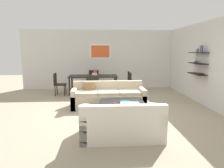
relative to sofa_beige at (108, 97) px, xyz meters
The scene contains 20 objects.
ground_plane 0.46m from the sofa_beige, 71.76° to the right, with size 18.00×18.00×0.00m, color tan.
back_wall_unit 3.39m from the sofa_beige, 82.83° to the left, with size 8.40×0.09×2.70m.
right_wall_shelf_unit 3.32m from the sofa_beige, ahead, with size 0.34×8.20×2.70m.
sofa_beige is the anchor object (origin of this frame).
loveseat_white 2.36m from the sofa_beige, 85.94° to the right, with size 1.65×0.90×0.78m.
coffee_table 1.19m from the sofa_beige, 73.38° to the right, with size 1.21×1.09×0.38m.
decorative_bowl 1.20m from the sofa_beige, 69.75° to the right, with size 0.31×0.31×0.07m.
candle_jar 1.34m from the sofa_beige, 65.59° to the right, with size 0.09×0.09×0.07m, color silver.
apple_on_coffee_table 1.29m from the sofa_beige, 85.56° to the right, with size 0.08×0.08×0.08m, color red.
dining_table 2.09m from the sofa_beige, 104.87° to the left, with size 1.96×0.89×0.75m.
dining_chair_head 2.89m from the sofa_beige, 100.52° to the left, with size 0.44×0.44×0.88m.
dining_chair_right_far 2.36m from the sofa_beige, 68.47° to the left, with size 0.44×0.44×0.88m.
dining_chair_foot 1.27m from the sofa_beige, 114.95° to the left, with size 0.44×0.44×0.88m.
dining_chair_left_near 2.62m from the sofa_beige, 137.03° to the left, with size 0.44×0.44×0.88m.
dining_chair_right_near 1.99m from the sofa_beige, 64.22° to the left, with size 0.44×0.44×0.88m.
wine_glass_foot 1.78m from the sofa_beige, 108.23° to the left, with size 0.08×0.08×0.16m.
wine_glass_right_near 1.96m from the sofa_beige, 84.24° to the left, with size 0.07×0.07×0.15m.
wine_glass_right_far 2.17m from the sofa_beige, 84.84° to the left, with size 0.06×0.06×0.15m.
wine_glass_left_near 2.32m from the sofa_beige, 123.55° to the left, with size 0.08×0.08×0.16m.
centerpiece_vase 2.07m from the sofa_beige, 102.84° to the left, with size 0.16×0.16×0.27m.
Camera 1 is at (-0.39, -5.97, 1.78)m, focal length 32.59 mm.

